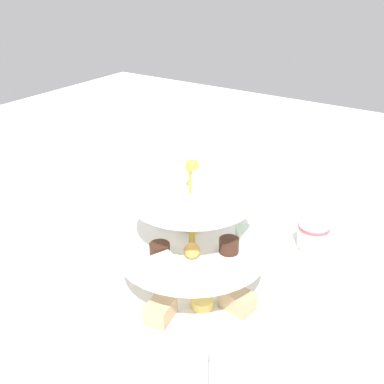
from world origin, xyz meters
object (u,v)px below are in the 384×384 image
object	(u,v)px
tiered_serving_stand	(192,256)
teacup_with_saucer	(313,237)
water_glass_mid_back	(135,210)
water_glass_short_left	(250,210)

from	to	relation	value
tiered_serving_stand	teacup_with_saucer	distance (m)	0.27
water_glass_mid_back	water_glass_short_left	bearing A→B (deg)	40.09
tiered_serving_stand	teacup_with_saucer	world-z (taller)	tiered_serving_stand
water_glass_short_left	water_glass_mid_back	size ratio (longest dim) A/B	0.72
water_glass_short_left	water_glass_mid_back	world-z (taller)	water_glass_mid_back
tiered_serving_stand	water_glass_mid_back	bearing A→B (deg)	153.29
water_glass_mid_back	tiered_serving_stand	bearing A→B (deg)	-26.71
tiered_serving_stand	water_glass_short_left	size ratio (longest dim) A/B	3.99
teacup_with_saucer	water_glass_mid_back	size ratio (longest dim) A/B	0.90
tiered_serving_stand	water_glass_mid_back	xyz separation A→B (m)	(-0.20, 0.10, -0.02)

